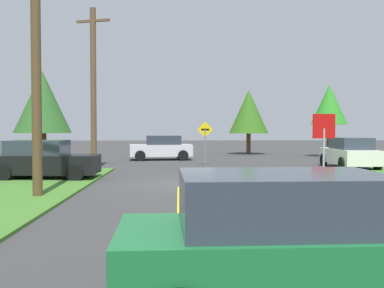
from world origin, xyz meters
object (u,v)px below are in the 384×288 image
at_px(car_behind_on_main_road, 296,246).
at_px(pine_tree_center, 329,105).
at_px(stop_sign, 324,136).
at_px(oak_tree_left, 249,112).
at_px(utility_pole_mid, 93,87).
at_px(car_approaching_junction, 161,148).
at_px(utility_pole_near, 36,40).
at_px(parked_car_near_building, 44,160).
at_px(direction_sign, 205,138).
at_px(car_on_crossroad, 350,153).
at_px(oak_tree_right, 42,102).

xyz_separation_m(car_behind_on_main_road, pine_tree_center, (9.74, 28.11, 3.00)).
height_order(stop_sign, car_behind_on_main_road, stop_sign).
bearing_deg(oak_tree_left, utility_pole_mid, -126.95).
height_order(car_approaching_junction, utility_pole_near, utility_pole_near).
xyz_separation_m(parked_car_near_building, direction_sign, (7.00, 6.82, 0.74)).
distance_m(stop_sign, car_approaching_junction, 16.27).
relative_size(parked_car_near_building, car_behind_on_main_road, 1.02).
bearing_deg(oak_tree_left, car_on_crossroad, -76.07).
height_order(car_approaching_junction, oak_tree_right, oak_tree_right).
bearing_deg(direction_sign, utility_pole_mid, -159.85).
height_order(utility_pole_near, oak_tree_left, utility_pole_near).
bearing_deg(car_on_crossroad, parked_car_near_building, 108.03).
bearing_deg(oak_tree_left, oak_tree_right, -146.61).
bearing_deg(utility_pole_near, direction_sign, 63.89).
height_order(parked_car_near_building, oak_tree_right, oak_tree_right).
bearing_deg(direction_sign, parked_car_near_building, -135.75).
bearing_deg(stop_sign, oak_tree_left, -103.27).
relative_size(car_on_crossroad, direction_sign, 1.70).
bearing_deg(oak_tree_right, direction_sign, -11.95).
xyz_separation_m(stop_sign, oak_tree_right, (-13.06, 12.49, 1.82)).
distance_m(parked_car_near_building, utility_pole_near, 6.42).
height_order(car_on_crossroad, utility_pole_near, utility_pole_near).
bearing_deg(parked_car_near_building, car_on_crossroad, 20.89).
height_order(car_behind_on_main_road, oak_tree_right, oak_tree_right).
xyz_separation_m(car_behind_on_main_road, car_on_crossroad, (7.64, 18.49, 0.00)).
bearing_deg(pine_tree_center, stop_sign, -108.93).
height_order(car_behind_on_main_road, car_on_crossroad, same).
relative_size(car_approaching_junction, car_on_crossroad, 1.01).
bearing_deg(pine_tree_center, oak_tree_left, 146.24).
distance_m(oak_tree_left, pine_tree_center, 6.49).
xyz_separation_m(utility_pole_near, oak_tree_left, (9.94, 22.92, -1.31)).
bearing_deg(car_behind_on_main_road, car_on_crossroad, 65.64).
distance_m(utility_pole_near, pine_tree_center, 24.67).
bearing_deg(car_behind_on_main_road, pine_tree_center, 68.96).
distance_m(car_behind_on_main_road, utility_pole_near, 11.13).
height_order(car_behind_on_main_road, utility_pole_near, utility_pole_near).
relative_size(utility_pole_mid, oak_tree_left, 1.58).
bearing_deg(stop_sign, utility_pole_mid, -53.13).
relative_size(utility_pole_near, direction_sign, 3.71).
bearing_deg(car_on_crossroad, direction_sign, 74.45).
xyz_separation_m(car_behind_on_main_road, oak_tree_right, (-9.49, 22.58, 2.86)).
distance_m(parked_car_near_building, direction_sign, 9.80).
bearing_deg(utility_pole_mid, car_behind_on_main_road, -72.89).
distance_m(parked_car_near_building, pine_tree_center, 22.16).
bearing_deg(utility_pole_mid, car_approaching_junction, 64.72).
bearing_deg(car_approaching_junction, stop_sign, 105.45).
bearing_deg(oak_tree_right, oak_tree_left, 33.39).
xyz_separation_m(stop_sign, car_behind_on_main_road, (-3.56, -10.09, -1.04)).
bearing_deg(oak_tree_right, car_behind_on_main_road, -67.20).
bearing_deg(car_behind_on_main_road, utility_pole_near, 120.46).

